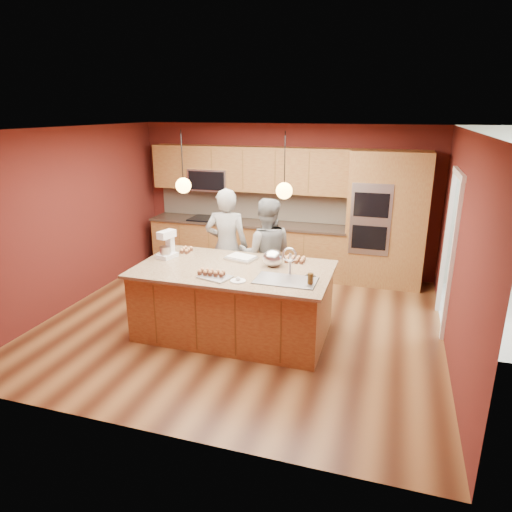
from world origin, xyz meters
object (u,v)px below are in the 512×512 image
(island, at_px, (235,300))
(person_left, at_px, (227,247))
(person_right, at_px, (266,254))
(stand_mixer, at_px, (167,246))
(mixing_bowl, at_px, (273,258))

(island, relative_size, person_left, 1.41)
(person_left, xyz_separation_m, person_right, (0.63, 0.00, -0.06))
(person_right, xyz_separation_m, stand_mixer, (-1.21, -0.82, 0.26))
(person_right, xyz_separation_m, mixing_bowl, (0.31, -0.74, 0.20))
(person_left, height_order, mixing_bowl, person_left)
(island, distance_m, person_right, 1.05)
(island, distance_m, mixing_bowl, 0.77)
(person_right, bearing_deg, person_left, -14.11)
(person_right, relative_size, mixing_bowl, 6.16)
(island, distance_m, person_left, 1.16)
(person_left, bearing_deg, mixing_bowl, 131.95)
(stand_mixer, relative_size, mixing_bowl, 1.39)
(island, relative_size, mixing_bowl, 9.27)
(island, height_order, person_left, person_left)
(stand_mixer, bearing_deg, person_right, 49.04)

